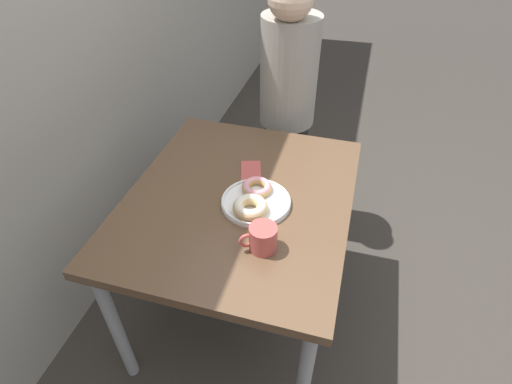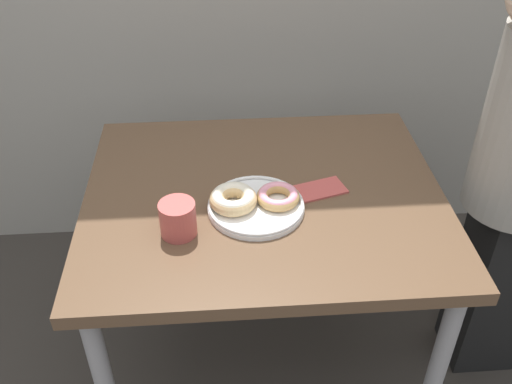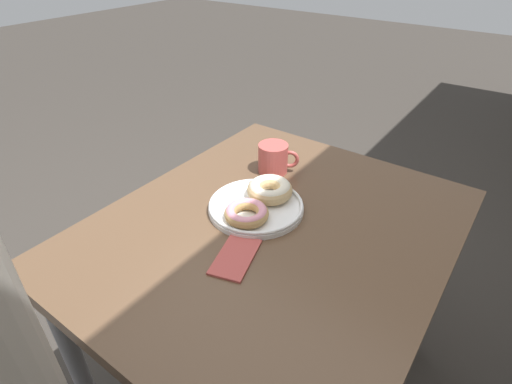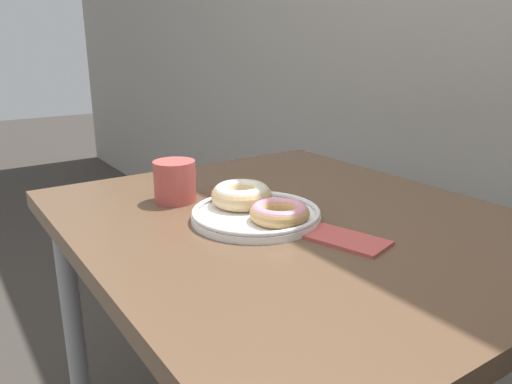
{
  "view_description": "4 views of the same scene",
  "coord_description": "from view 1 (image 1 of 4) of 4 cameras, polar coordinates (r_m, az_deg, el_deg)",
  "views": [
    {
      "loc": [
        -1.12,
        -0.03,
        1.75
      ],
      "look_at": [
        -0.03,
        0.28,
        0.8
      ],
      "focal_mm": 28.0,
      "sensor_mm": 36.0,
      "label": 1
    },
    {
      "loc": [
        -0.12,
        -0.95,
        1.71
      ],
      "look_at": [
        -0.03,
        0.28,
        0.8
      ],
      "focal_mm": 40.0,
      "sensor_mm": 36.0,
      "label": 2
    },
    {
      "loc": [
        0.71,
        0.81,
        1.4
      ],
      "look_at": [
        -0.03,
        0.28,
        0.8
      ],
      "focal_mm": 28.0,
      "sensor_mm": 36.0,
      "label": 3
    },
    {
      "loc": [
        0.77,
        -0.27,
        1.09
      ],
      "look_at": [
        -0.03,
        0.28,
        0.8
      ],
      "focal_mm": 35.0,
      "sensor_mm": 36.0,
      "label": 4
    }
  ],
  "objects": [
    {
      "name": "ground_plane",
      "position": [
        2.08,
        7.93,
        -17.97
      ],
      "size": [
        14.0,
        14.0,
        0.0
      ],
      "primitive_type": "plane",
      "color": "#38332D"
    },
    {
      "name": "wall_back",
      "position": [
        1.67,
        -30.81,
        19.22
      ],
      "size": [
        8.0,
        0.05,
        2.6
      ],
      "color": "#9E998E",
      "rests_on": "ground_plane"
    },
    {
      "name": "dining_table",
      "position": [
        1.61,
        -2.34,
        -2.72
      ],
      "size": [
        1.02,
        0.86,
        0.74
      ],
      "color": "brown",
      "rests_on": "ground_plane"
    },
    {
      "name": "donut_plate",
      "position": [
        1.5,
        -0.24,
        -1.17
      ],
      "size": [
        0.29,
        0.27,
        0.06
      ],
      "color": "white",
      "rests_on": "dining_table"
    },
    {
      "name": "coffee_mug",
      "position": [
        1.33,
        0.91,
        -6.56
      ],
      "size": [
        0.1,
        0.12,
        0.09
      ],
      "color": "#B74C47",
      "rests_on": "dining_table"
    },
    {
      "name": "person_figure",
      "position": [
        2.17,
        4.52,
        11.45
      ],
      "size": [
        0.39,
        0.28,
        1.4
      ],
      "color": "black",
      "rests_on": "ground_plane"
    },
    {
      "name": "napkin",
      "position": [
        1.67,
        -0.72,
        2.89
      ],
      "size": [
        0.17,
        0.12,
        0.01
      ],
      "color": "#BC4C47",
      "rests_on": "dining_table"
    }
  ]
}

